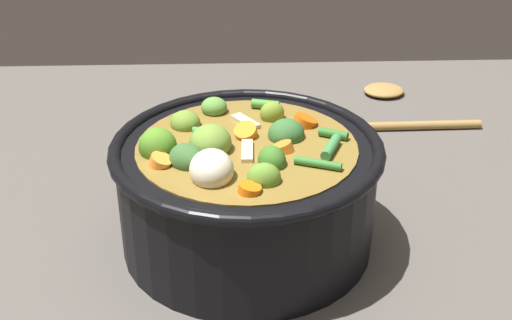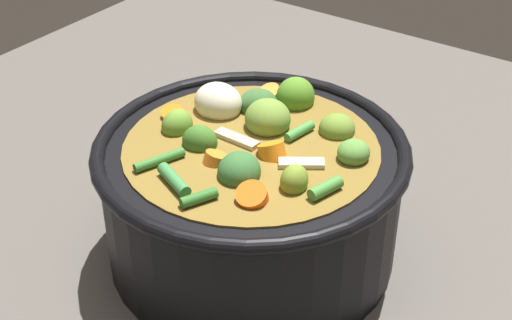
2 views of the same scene
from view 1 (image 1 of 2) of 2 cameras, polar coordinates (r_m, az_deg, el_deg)
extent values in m
plane|color=#514C47|center=(0.77, -0.72, -6.72)|extent=(1.10, 1.10, 0.00)
cylinder|color=black|center=(0.73, -0.74, -2.99)|extent=(0.27, 0.27, 0.12)
torus|color=black|center=(0.70, -0.77, 1.07)|extent=(0.28, 0.28, 0.01)
cylinder|color=olive|center=(0.73, -0.75, -2.66)|extent=(0.23, 0.23, 0.11)
ellipsoid|color=olive|center=(0.64, 0.67, -1.52)|extent=(0.03, 0.03, 0.03)
ellipsoid|color=olive|center=(0.76, 1.35, 3.91)|extent=(0.03, 0.03, 0.03)
ellipsoid|color=olive|center=(0.75, -5.91, 3.10)|extent=(0.05, 0.05, 0.03)
ellipsoid|color=olive|center=(0.69, -3.81, 1.49)|extent=(0.06, 0.06, 0.04)
ellipsoid|color=#366A32|center=(0.72, 2.53, 2.18)|extent=(0.05, 0.05, 0.03)
ellipsoid|color=#3A6631|center=(0.67, -5.79, 0.11)|extent=(0.05, 0.05, 0.03)
ellipsoid|color=#508825|center=(0.69, -8.18, 1.15)|extent=(0.04, 0.04, 0.04)
ellipsoid|color=#3C7025|center=(0.67, 1.34, -0.06)|extent=(0.04, 0.04, 0.03)
ellipsoid|color=#5A913C|center=(0.78, -3.51, 4.43)|extent=(0.03, 0.03, 0.02)
cylinder|color=orange|center=(0.75, 4.04, 3.10)|extent=(0.03, 0.03, 0.02)
cylinder|color=orange|center=(0.62, -0.88, -2.54)|extent=(0.02, 0.03, 0.01)
cylinder|color=orange|center=(0.69, 2.31, 0.95)|extent=(0.03, 0.03, 0.02)
cylinder|color=orange|center=(0.67, -8.00, -0.24)|extent=(0.03, 0.03, 0.02)
cylinder|color=orange|center=(0.72, -1.16, 2.19)|extent=(0.04, 0.03, 0.02)
ellipsoid|color=beige|center=(0.64, -3.73, -0.80)|extent=(0.05, 0.04, 0.04)
cylinder|color=#428F3E|center=(0.72, -4.02, 2.38)|extent=(0.01, 0.03, 0.01)
cylinder|color=#317029|center=(0.72, 6.47, 2.18)|extent=(0.02, 0.03, 0.01)
cylinder|color=#468B37|center=(0.78, 0.79, 4.65)|extent=(0.02, 0.03, 0.01)
cylinder|color=#3E8443|center=(0.69, 6.27, 1.06)|extent=(0.04, 0.03, 0.01)
cylinder|color=#36782F|center=(0.66, 5.18, -0.29)|extent=(0.02, 0.05, 0.01)
cube|color=beige|center=(0.69, -0.77, 0.75)|extent=(0.04, 0.01, 0.01)
cube|color=beige|center=(0.75, -0.78, 3.22)|extent=(0.04, 0.03, 0.01)
ellipsoid|color=olive|center=(1.14, 10.60, 5.73)|extent=(0.06, 0.07, 0.01)
cylinder|color=olive|center=(1.02, 12.17, 2.80)|extent=(0.02, 0.23, 0.01)
camera|label=2|loc=(1.06, 27.62, 27.76)|focal=52.78mm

